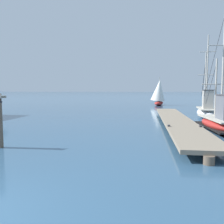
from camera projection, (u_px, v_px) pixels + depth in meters
name	position (u px, v px, depth m)	size (l,w,h in m)	color
floating_dock	(176.00, 120.00, 16.26)	(2.54, 17.32, 0.53)	gray
fishing_boat_0	(206.00, 110.00, 20.48)	(2.07, 6.07, 6.79)	silver
fishing_boat_1	(223.00, 121.00, 14.30)	(2.07, 5.98, 7.12)	#AD2823
distant_sailboat	(159.00, 92.00, 36.54)	(2.80, 4.25, 4.22)	#AD2823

